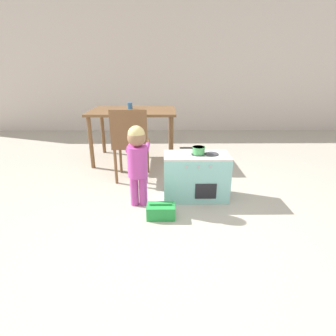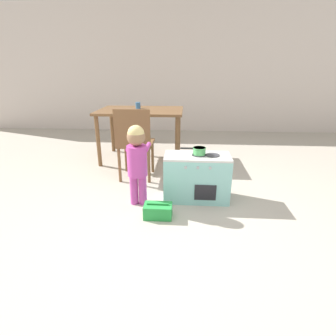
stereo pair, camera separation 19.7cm
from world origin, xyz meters
The scene contains 9 objects.
ground_plane centered at (0.00, 0.00, 0.00)m, with size 16.00×16.00×0.00m, color #B2A899.
wall_back centered at (0.00, 4.21, 1.30)m, with size 10.00×0.06×2.60m.
play_kitchen centered at (0.24, 0.86, 0.24)m, with size 0.67×0.35×0.49m.
toy_pot centered at (0.25, 0.86, 0.54)m, with size 0.26×0.13×0.07m.
child_figure centered at (-0.35, 0.70, 0.51)m, with size 0.22×0.34×0.82m.
toy_basket centered at (-0.13, 0.45, 0.06)m, with size 0.26×0.16×0.14m.
dining_table centered at (-0.55, 2.15, 0.66)m, with size 1.22×0.85×0.75m.
dining_chair_near centered at (-0.50, 1.35, 0.49)m, with size 0.42×0.42×0.89m.
cup_on_table centered at (-0.60, 2.25, 0.80)m, with size 0.07×0.07×0.09m.
Camera 2 is at (0.11, -1.69, 1.30)m, focal length 28.00 mm.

